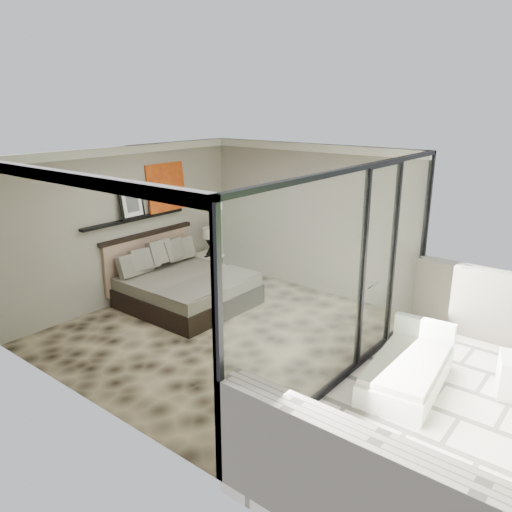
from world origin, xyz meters
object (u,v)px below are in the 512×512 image
Objects in this scene: nightstand at (207,267)px; bed at (183,286)px; table_lamp at (210,237)px; lounger at (408,370)px.

bed is at bearing -72.89° from nightstand.
bed is 1.51m from table_lamp.
table_lamp is 0.33× the size of lounger.
nightstand is at bearing 158.27° from lounger.
nightstand is 0.29× the size of lounger.
lounger is at bearing -24.35° from nightstand.
table_lamp reaches higher than nightstand.
bed is 1.20× the size of lounger.
nightstand is 0.89× the size of table_lamp.
bed is 4.10× the size of nightstand.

